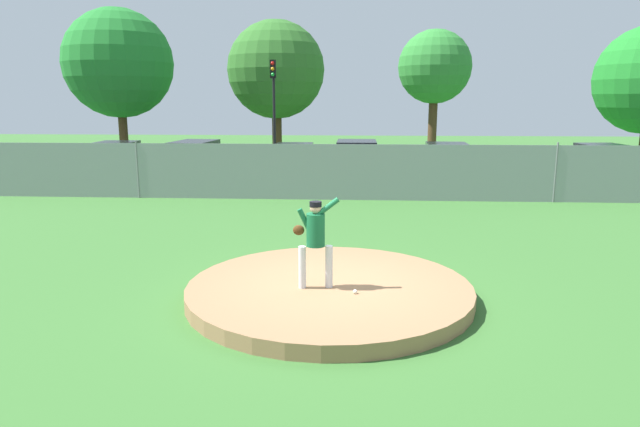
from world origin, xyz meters
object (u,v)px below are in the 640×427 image
object	(u,v)px
traffic_cone_orange	(545,173)
traffic_light_near	(274,96)
parked_car_burgundy	(447,165)
pitcher_youth	(315,235)
parked_car_silver	(356,163)
baseball	(355,292)
parked_car_white	(294,163)
parked_car_champagne	(605,165)
parked_car_red	(115,162)
parked_car_teal	(195,161)

from	to	relation	value
traffic_cone_orange	traffic_light_near	xyz separation A→B (m)	(-12.76, 2.88, 3.43)
parked_car_burgundy	traffic_light_near	distance (m)	9.82
pitcher_youth	parked_car_silver	size ratio (longest dim) A/B	0.40
baseball	parked_car_burgundy	distance (m)	15.08
baseball	parked_car_burgundy	world-z (taller)	parked_car_burgundy
parked_car_silver	parked_car_white	size ratio (longest dim) A/B	1.01
parked_car_champagne	traffic_cone_orange	size ratio (longest dim) A/B	8.85
pitcher_youth	parked_car_red	world-z (taller)	pitcher_youth
parked_car_burgundy	parked_car_white	xyz separation A→B (m)	(-6.54, 0.49, -0.03)
pitcher_youth	parked_car_champagne	xyz separation A→B (m)	(11.28, 14.77, -0.42)
traffic_cone_orange	parked_car_champagne	bearing A→B (deg)	-37.99
parked_car_burgundy	traffic_light_near	bearing A→B (deg)	148.57
parked_car_teal	parked_car_white	xyz separation A→B (m)	(4.43, -0.14, -0.06)
parked_car_silver	parked_car_teal	xyz separation A→B (m)	(-7.17, 0.60, -0.02)
baseball	parked_car_teal	size ratio (longest dim) A/B	0.02
baseball	traffic_cone_orange	distance (m)	18.69
parked_car_teal	traffic_cone_orange	xyz separation A→B (m)	(15.73, 1.39, -0.56)
baseball	parked_car_red	xyz separation A→B (m)	(-10.71, 15.07, 0.49)
traffic_cone_orange	traffic_light_near	size ratio (longest dim) A/B	0.10
parked_car_red	traffic_cone_orange	size ratio (longest dim) A/B	8.34
parked_car_champagne	baseball	bearing A→B (deg)	-125.09
baseball	parked_car_red	bearing A→B (deg)	125.40
parked_car_champagne	parked_car_red	distance (m)	21.29
parked_car_silver	parked_car_teal	size ratio (longest dim) A/B	0.86
parked_car_silver	parked_car_teal	world-z (taller)	parked_car_silver
parked_car_red	traffic_cone_orange	xyz separation A→B (m)	(19.33, 1.51, -0.53)
parked_car_white	baseball	bearing A→B (deg)	-79.93
parked_car_champagne	traffic_light_near	distance (m)	15.63
pitcher_youth	parked_car_silver	world-z (taller)	pitcher_youth
parked_car_teal	parked_car_red	world-z (taller)	parked_car_teal
pitcher_youth	parked_car_burgundy	distance (m)	15.01
parked_car_silver	parked_car_teal	distance (m)	7.20
pitcher_youth	parked_car_champagne	size ratio (longest dim) A/B	0.33
parked_car_red	traffic_cone_orange	distance (m)	19.40
parked_car_burgundy	parked_car_silver	distance (m)	3.80
parked_car_champagne	traffic_light_near	bearing A→B (deg)	163.34
parked_car_red	parked_car_white	xyz separation A→B (m)	(8.04, -0.02, -0.02)
pitcher_youth	traffic_light_near	world-z (taller)	traffic_light_near
parked_car_teal	parked_car_white	size ratio (longest dim) A/B	1.18
pitcher_youth	baseball	world-z (taller)	pitcher_youth
parked_car_burgundy	parked_car_red	xyz separation A→B (m)	(-14.58, 0.51, -0.01)
traffic_light_near	parked_car_white	bearing A→B (deg)	-71.60
parked_car_burgundy	parked_car_teal	bearing A→B (deg)	176.71
parked_car_silver	parked_car_white	world-z (taller)	parked_car_silver
pitcher_youth	baseball	xyz separation A→B (m)	(0.71, -0.28, -0.91)
baseball	traffic_light_near	size ratio (longest dim) A/B	0.01
baseball	parked_car_red	distance (m)	18.50
pitcher_youth	traffic_cone_orange	bearing A→B (deg)	60.22
baseball	parked_car_champagne	world-z (taller)	parked_car_champagne
parked_car_burgundy	parked_car_teal	world-z (taller)	parked_car_teal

